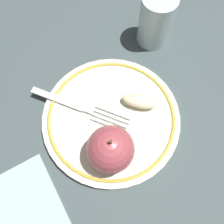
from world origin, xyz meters
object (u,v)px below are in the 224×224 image
object	(u,v)px
plate	(112,118)
fork	(76,106)
napkin_folded	(19,208)
apple_red_whole	(111,149)
apple_slice_front	(139,101)
drinking_glass	(156,20)

from	to	relation	value
plate	fork	xyz separation A→B (m)	(0.04, 0.05, 0.01)
plate	fork	world-z (taller)	fork
fork	napkin_folded	xyz separation A→B (m)	(-0.13, 0.14, -0.02)
apple_red_whole	apple_slice_front	distance (m)	0.11
apple_slice_front	drinking_glass	size ratio (longest dim) A/B	0.58
drinking_glass	napkin_folded	xyz separation A→B (m)	(-0.22, 0.34, -0.05)
drinking_glass	plate	bearing A→B (deg)	133.26
apple_slice_front	napkin_folded	world-z (taller)	apple_slice_front
plate	apple_slice_front	size ratio (longest dim) A/B	4.02
apple_red_whole	drinking_glass	bearing A→B (deg)	-41.03
apple_slice_front	fork	world-z (taller)	apple_slice_front
apple_slice_front	napkin_folded	bearing A→B (deg)	-123.62
plate	apple_red_whole	size ratio (longest dim) A/B	2.94
apple_red_whole	apple_slice_front	bearing A→B (deg)	-50.23
plate	fork	bearing A→B (deg)	51.20
drinking_glass	fork	bearing A→B (deg)	115.70
plate	apple_red_whole	distance (m)	0.08
napkin_folded	fork	bearing A→B (deg)	-48.34
apple_slice_front	napkin_folded	distance (m)	0.26
fork	plate	bearing A→B (deg)	5.42
apple_slice_front	napkin_folded	size ratio (longest dim) A/B	0.48
plate	apple_slice_front	xyz separation A→B (m)	(0.01, -0.05, 0.02)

